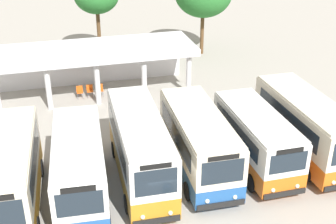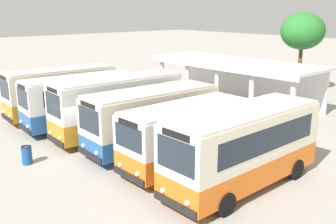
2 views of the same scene
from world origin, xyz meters
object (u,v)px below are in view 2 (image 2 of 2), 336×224
at_px(city_bus_fifth_blue, 187,133).
at_px(waiting_chair_middle_seat, 229,98).
at_px(waiting_chair_end_by_column, 216,95).
at_px(waiting_chair_second_from_end, 223,97).
at_px(city_bus_nearest_orange, 61,91).
at_px(litter_bin_apron, 27,155).
at_px(city_bus_second_in_row, 80,99).
at_px(city_bus_far_end_green, 244,145).
at_px(city_bus_middle_cream, 118,104).
at_px(city_bus_fourth_amber, 152,117).

distance_m(city_bus_fifth_blue, waiting_chair_middle_seat, 12.97).
distance_m(waiting_chair_end_by_column, waiting_chair_second_from_end, 0.70).
bearing_deg(city_bus_fifth_blue, city_bus_nearest_orange, -178.64).
height_order(city_bus_fifth_blue, waiting_chair_end_by_column, city_bus_fifth_blue).
bearing_deg(litter_bin_apron, city_bus_second_in_row, 126.72).
relative_size(city_bus_far_end_green, waiting_chair_middle_seat, 9.03).
xyz_separation_m(city_bus_nearest_orange, city_bus_middle_cream, (6.03, 0.58, 0.06)).
height_order(city_bus_nearest_orange, city_bus_far_end_green, city_bus_nearest_orange).
bearing_deg(city_bus_fifth_blue, city_bus_fourth_amber, 173.26).
height_order(waiting_chair_end_by_column, waiting_chair_middle_seat, same).
distance_m(city_bus_nearest_orange, city_bus_far_end_green, 15.08).
xyz_separation_m(waiting_chair_end_by_column, litter_bin_apron, (2.73, -16.57, -0.07)).
height_order(city_bus_far_end_green, waiting_chair_middle_seat, city_bus_far_end_green).
bearing_deg(waiting_chair_second_from_end, litter_bin_apron, -83.03).
bearing_deg(city_bus_fifth_blue, city_bus_middle_cream, 177.18).
relative_size(city_bus_second_in_row, city_bus_fourth_amber, 0.97).
xyz_separation_m(city_bus_nearest_orange, litter_bin_apron, (6.72, -5.18, -1.40)).
relative_size(city_bus_fourth_amber, waiting_chair_middle_seat, 8.69).
xyz_separation_m(city_bus_middle_cream, city_bus_fourth_amber, (3.01, 0.06, -0.14)).
height_order(city_bus_fifth_blue, waiting_chair_second_from_end, city_bus_fifth_blue).
bearing_deg(city_bus_nearest_orange, waiting_chair_second_from_end, 67.63).
bearing_deg(litter_bin_apron, city_bus_fifth_blue, 45.72).
bearing_deg(waiting_chair_end_by_column, city_bus_fifth_blue, -54.02).
relative_size(city_bus_middle_cream, waiting_chair_second_from_end, 9.26).
bearing_deg(waiting_chair_middle_seat, waiting_chair_end_by_column, 178.52).
relative_size(waiting_chair_end_by_column, waiting_chair_middle_seat, 1.00).
relative_size(waiting_chair_middle_seat, litter_bin_apron, 0.96).
bearing_deg(city_bus_nearest_orange, waiting_chair_middle_seat, 64.60).
bearing_deg(litter_bin_apron, waiting_chair_second_from_end, 96.97).
distance_m(city_bus_nearest_orange, waiting_chair_middle_seat, 12.64).
relative_size(city_bus_nearest_orange, waiting_chair_end_by_column, 8.81).
bearing_deg(litter_bin_apron, city_bus_nearest_orange, 142.35).
bearing_deg(waiting_chair_middle_seat, city_bus_nearest_orange, -115.40).
xyz_separation_m(city_bus_middle_cream, city_bus_fifth_blue, (6.03, -0.30, -0.23)).
relative_size(city_bus_second_in_row, waiting_chair_end_by_column, 8.40).
height_order(waiting_chair_end_by_column, litter_bin_apron, litter_bin_apron).
xyz_separation_m(city_bus_nearest_orange, waiting_chair_end_by_column, (3.99, 11.39, -1.33)).
bearing_deg(city_bus_fourth_amber, city_bus_middle_cream, -178.86).
relative_size(city_bus_fourth_amber, waiting_chair_end_by_column, 8.69).
xyz_separation_m(city_bus_second_in_row, city_bus_middle_cream, (3.01, 0.80, 0.13)).
height_order(city_bus_fourth_amber, waiting_chair_middle_seat, city_bus_fourth_amber).
distance_m(city_bus_far_end_green, waiting_chair_middle_seat, 14.50).
bearing_deg(waiting_chair_end_by_column, litter_bin_apron, -80.65).
bearing_deg(waiting_chair_end_by_column, city_bus_far_end_green, -44.17).
relative_size(city_bus_second_in_row, city_bus_fifth_blue, 1.08).
bearing_deg(city_bus_far_end_green, city_bus_fourth_amber, 179.87).
bearing_deg(waiting_chair_middle_seat, litter_bin_apron, -85.41).
bearing_deg(city_bus_far_end_green, city_bus_middle_cream, -179.71).
relative_size(city_bus_nearest_orange, city_bus_fourth_amber, 1.01).
bearing_deg(city_bus_fourth_amber, city_bus_nearest_orange, -175.94).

